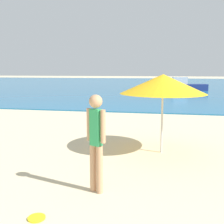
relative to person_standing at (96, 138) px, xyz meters
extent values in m
cube|color=#1E6B9E|center=(-0.16, 39.14, -0.96)|extent=(160.00, 60.00, 0.06)
cylinder|color=tan|center=(-0.07, 0.03, -0.57)|extent=(0.11, 0.11, 0.86)
cylinder|color=tan|center=(0.07, -0.03, -0.57)|extent=(0.11, 0.11, 0.86)
cube|color=#2DA35B|center=(0.00, 0.00, 0.18)|extent=(0.23, 0.20, 0.64)
sphere|color=tan|center=(0.00, 0.00, 0.64)|extent=(0.23, 0.23, 0.23)
cylinder|color=tan|center=(-0.14, 0.07, 0.22)|extent=(0.09, 0.09, 0.57)
cylinder|color=tan|center=(0.14, -0.07, 0.22)|extent=(0.09, 0.09, 0.57)
cylinder|color=yellow|center=(-0.64, -1.05, -0.98)|extent=(0.26, 0.26, 0.03)
cube|color=navy|center=(3.30, 25.22, -0.60)|extent=(4.24, 1.83, 0.66)
cube|color=silver|center=(2.57, 25.12, 0.09)|extent=(1.59, 1.10, 0.74)
cylinder|color=#B7B7BC|center=(1.09, 2.63, 0.03)|extent=(0.05, 0.05, 2.04)
cone|color=yellow|center=(1.09, 2.63, 0.82)|extent=(2.21, 2.21, 0.50)
camera|label=1|loc=(1.17, -4.47, 1.16)|focal=43.72mm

